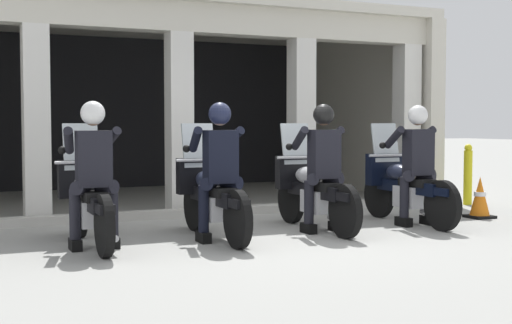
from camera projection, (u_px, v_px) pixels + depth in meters
The scene contains 13 objects.
ground_plane at pixel (193, 209), 11.04m from camera, with size 80.00×80.00×0.00m, color #999993.
station_building at pixel (135, 83), 12.80m from camera, with size 9.33×5.20×3.29m.
kerb_strip at pixel (190, 213), 10.09m from camera, with size 8.83×0.24×0.12m, color #B7B5AD.
motorcycle_far_left at pixel (89, 200), 7.76m from camera, with size 0.62×2.04×1.35m.
police_officer_far_left at pixel (93, 162), 7.48m from camera, with size 0.63×0.61×1.58m.
motorcycle_center_left at pixel (211, 195), 8.24m from camera, with size 0.62×2.04×1.35m.
police_officer_center_left at pixel (220, 159), 7.96m from camera, with size 0.63×0.61×1.58m.
motorcycle_center_right at pixel (312, 190), 8.92m from camera, with size 0.62×2.04×1.35m.
police_officer_center_right at pixel (323, 157), 8.64m from camera, with size 0.63×0.61×1.58m.
motorcycle_far_right at pixel (403, 186), 9.49m from camera, with size 0.62×2.04×1.35m.
police_officer_far_right at pixel (417, 154), 9.20m from camera, with size 0.63×0.61×1.58m.
traffic_cone_flank at pixel (480, 198), 9.97m from camera, with size 0.34×0.34×0.59m.
bollard_kerbside at pixel (468, 175), 11.60m from camera, with size 0.14×0.14×1.01m.
Camera 1 is at (-3.56, -7.44, 1.35)m, focal length 49.22 mm.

